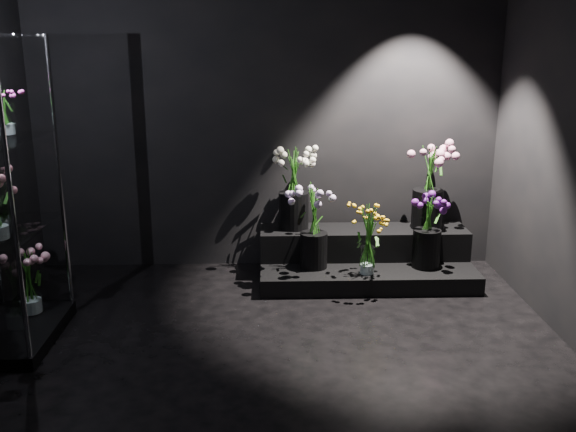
{
  "coord_description": "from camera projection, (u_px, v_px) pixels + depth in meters",
  "views": [
    {
      "loc": [
        0.01,
        -3.51,
        1.98
      ],
      "look_at": [
        0.16,
        1.2,
        0.67
      ],
      "focal_mm": 40.0,
      "sensor_mm": 36.0,
      "label": 1
    }
  ],
  "objects": [
    {
      "name": "display_riser",
      "position": [
        365.0,
        258.0,
        5.47
      ],
      "size": [
        1.78,
        0.79,
        0.39
      ],
      "color": "black",
      "rests_on": "floor"
    },
    {
      "name": "wall_back",
      "position": [
        266.0,
        108.0,
        5.46
      ],
      "size": [
        4.0,
        0.0,
        4.0
      ],
      "primitive_type": "plane",
      "rotation": [
        1.57,
        0.0,
        0.0
      ],
      "color": "black",
      "rests_on": "floor"
    },
    {
      "name": "bouquet_purple",
      "position": [
        428.0,
        227.0,
        5.22
      ],
      "size": [
        0.38,
        0.38,
        0.62
      ],
      "rotation": [
        0.0,
        0.0,
        0.3
      ],
      "color": "black",
      "rests_on": "display_riser"
    },
    {
      "name": "bouquet_orange_bells",
      "position": [
        368.0,
        239.0,
        5.08
      ],
      "size": [
        0.29,
        0.29,
        0.56
      ],
      "rotation": [
        0.0,
        0.0,
        -0.18
      ],
      "color": "white",
      "rests_on": "display_riser"
    },
    {
      "name": "bouquet_case_magenta",
      "position": [
        3.0,
        106.0,
        4.11
      ],
      "size": [
        0.24,
        0.24,
        0.35
      ],
      "rotation": [
        0.0,
        0.0,
        -0.02
      ],
      "color": "white",
      "rests_on": "display_case"
    },
    {
      "name": "wall_front",
      "position": [
        264.0,
        276.0,
        1.61
      ],
      "size": [
        4.0,
        0.0,
        4.0
      ],
      "primitive_type": "plane",
      "rotation": [
        -1.57,
        0.0,
        0.0
      ],
      "color": "black",
      "rests_on": "floor"
    },
    {
      "name": "bouquet_cream_roses",
      "position": [
        294.0,
        183.0,
        5.42
      ],
      "size": [
        0.5,
        0.5,
        0.69
      ],
      "rotation": [
        0.0,
        0.0,
        0.38
      ],
      "color": "black",
      "rests_on": "display_riser"
    },
    {
      "name": "bouquet_lilac",
      "position": [
        314.0,
        218.0,
        5.19
      ],
      "size": [
        0.5,
        0.5,
        0.71
      ],
      "rotation": [
        0.0,
        0.0,
        0.39
      ],
      "color": "black",
      "rests_on": "display_riser"
    },
    {
      "name": "bouquet_case_base_pink",
      "position": [
        28.0,
        280.0,
        4.5
      ],
      "size": [
        0.39,
        0.39,
        0.47
      ],
      "rotation": [
        0.0,
        0.0,
        0.4
      ],
      "color": "white",
      "rests_on": "display_case"
    },
    {
      "name": "bouquet_pink_roses",
      "position": [
        429.0,
        182.0,
        5.42
      ],
      "size": [
        0.37,
        0.37,
        0.71
      ],
      "rotation": [
        0.0,
        0.0,
        0.02
      ],
      "color": "black",
      "rests_on": "display_riser"
    },
    {
      "name": "floor",
      "position": [
        268.0,
        374.0,
        3.91
      ],
      "size": [
        4.0,
        4.0,
        0.0
      ],
      "primitive_type": "plane",
      "color": "black",
      "rests_on": "ground"
    }
  ]
}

